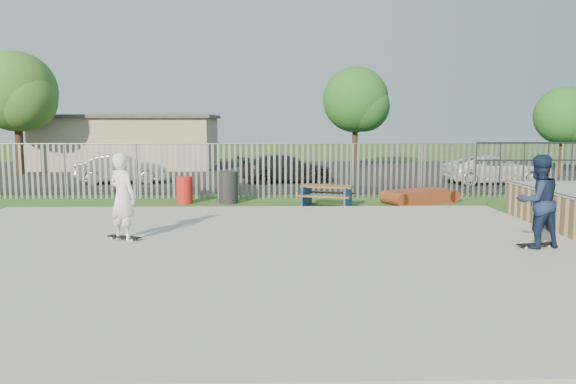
{
  "coord_description": "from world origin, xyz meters",
  "views": [
    {
      "loc": [
        0.85,
        -11.41,
        2.77
      ],
      "look_at": [
        1.14,
        2.0,
        1.1
      ],
      "focal_mm": 35.0,
      "sensor_mm": 36.0,
      "label": 1
    }
  ],
  "objects_px": {
    "car_silver": "(122,169)",
    "tree_mid": "(356,100)",
    "tree_left": "(16,92)",
    "skater_navy": "(538,201)",
    "car_white": "(493,170)",
    "tree_right": "(563,116)",
    "trash_bin_red": "(184,190)",
    "picnic_table": "(327,196)",
    "trash_bin_grey": "(228,187)",
    "car_dark": "(286,169)",
    "skater_white": "(123,196)",
    "funbox": "(420,196)"
  },
  "relations": [
    {
      "from": "car_silver",
      "to": "tree_mid",
      "type": "bearing_deg",
      "value": -61.77
    },
    {
      "from": "tree_left",
      "to": "skater_navy",
      "type": "xyz_separation_m",
      "value": [
        19.03,
        -18.52,
        -3.2
      ]
    },
    {
      "from": "car_white",
      "to": "tree_right",
      "type": "height_order",
      "value": "tree_right"
    },
    {
      "from": "tree_right",
      "to": "trash_bin_red",
      "type": "bearing_deg",
      "value": -151.08
    },
    {
      "from": "picnic_table",
      "to": "trash_bin_grey",
      "type": "xyz_separation_m",
      "value": [
        -3.32,
        0.9,
        0.19
      ]
    },
    {
      "from": "trash_bin_grey",
      "to": "car_dark",
      "type": "relative_size",
      "value": 0.25
    },
    {
      "from": "picnic_table",
      "to": "tree_right",
      "type": "distance_m",
      "value": 17.38
    },
    {
      "from": "car_silver",
      "to": "skater_navy",
      "type": "height_order",
      "value": "skater_navy"
    },
    {
      "from": "trash_bin_red",
      "to": "tree_mid",
      "type": "bearing_deg",
      "value": 62.18
    },
    {
      "from": "car_white",
      "to": "trash_bin_grey",
      "type": "bearing_deg",
      "value": 109.92
    },
    {
      "from": "skater_white",
      "to": "picnic_table",
      "type": "bearing_deg",
      "value": -97.22
    },
    {
      "from": "skater_navy",
      "to": "skater_white",
      "type": "distance_m",
      "value": 8.94
    },
    {
      "from": "funbox",
      "to": "car_white",
      "type": "bearing_deg",
      "value": 26.52
    },
    {
      "from": "tree_left",
      "to": "funbox",
      "type": "bearing_deg",
      "value": -30.44
    },
    {
      "from": "car_dark",
      "to": "skater_navy",
      "type": "bearing_deg",
      "value": -174.77
    },
    {
      "from": "trash_bin_grey",
      "to": "tree_right",
      "type": "height_order",
      "value": "tree_right"
    },
    {
      "from": "funbox",
      "to": "tree_right",
      "type": "distance_m",
      "value": 14.45
    },
    {
      "from": "funbox",
      "to": "trash_bin_red",
      "type": "relative_size",
      "value": 2.67
    },
    {
      "from": "funbox",
      "to": "tree_mid",
      "type": "bearing_deg",
      "value": 66.37
    },
    {
      "from": "tree_mid",
      "to": "skater_navy",
      "type": "relative_size",
      "value": 3.11
    },
    {
      "from": "car_dark",
      "to": "skater_navy",
      "type": "distance_m",
      "value": 15.07
    },
    {
      "from": "tree_mid",
      "to": "skater_navy",
      "type": "height_order",
      "value": "tree_mid"
    },
    {
      "from": "skater_white",
      "to": "skater_navy",
      "type": "bearing_deg",
      "value": -152.22
    },
    {
      "from": "picnic_table",
      "to": "tree_left",
      "type": "distance_m",
      "value": 19.64
    },
    {
      "from": "car_dark",
      "to": "skater_navy",
      "type": "height_order",
      "value": "skater_navy"
    },
    {
      "from": "car_dark",
      "to": "tree_right",
      "type": "distance_m",
      "value": 15.11
    },
    {
      "from": "car_silver",
      "to": "tree_mid",
      "type": "xyz_separation_m",
      "value": [
        11.78,
        8.78,
        3.43
      ]
    },
    {
      "from": "funbox",
      "to": "car_white",
      "type": "distance_m",
      "value": 7.66
    },
    {
      "from": "trash_bin_grey",
      "to": "tree_mid",
      "type": "distance_m",
      "value": 16.73
    },
    {
      "from": "tree_left",
      "to": "tree_right",
      "type": "distance_m",
      "value": 28.59
    },
    {
      "from": "tree_right",
      "to": "skater_navy",
      "type": "relative_size",
      "value": 2.35
    },
    {
      "from": "skater_navy",
      "to": "skater_white",
      "type": "relative_size",
      "value": 1.0
    },
    {
      "from": "skater_navy",
      "to": "tree_mid",
      "type": "bearing_deg",
      "value": -101.12
    },
    {
      "from": "funbox",
      "to": "tree_left",
      "type": "distance_m",
      "value": 21.88
    },
    {
      "from": "trash_bin_grey",
      "to": "tree_mid",
      "type": "height_order",
      "value": "tree_mid"
    },
    {
      "from": "trash_bin_red",
      "to": "tree_left",
      "type": "distance_m",
      "value": 15.57
    },
    {
      "from": "trash_bin_red",
      "to": "car_white",
      "type": "height_order",
      "value": "car_white"
    },
    {
      "from": "car_dark",
      "to": "tree_left",
      "type": "distance_m",
      "value": 15.13
    },
    {
      "from": "trash_bin_grey",
      "to": "car_white",
      "type": "distance_m",
      "value": 12.86
    },
    {
      "from": "funbox",
      "to": "tree_right",
      "type": "height_order",
      "value": "tree_right"
    },
    {
      "from": "funbox",
      "to": "skater_white",
      "type": "relative_size",
      "value": 1.26
    },
    {
      "from": "trash_bin_grey",
      "to": "tree_mid",
      "type": "xyz_separation_m",
      "value": [
        6.47,
        15.02,
        3.55
      ]
    },
    {
      "from": "picnic_table",
      "to": "car_dark",
      "type": "xyz_separation_m",
      "value": [
        -1.21,
        7.41,
        0.29
      ]
    },
    {
      "from": "trash_bin_red",
      "to": "trash_bin_grey",
      "type": "xyz_separation_m",
      "value": [
        1.49,
        0.07,
        0.09
      ]
    },
    {
      "from": "trash_bin_grey",
      "to": "skater_navy",
      "type": "height_order",
      "value": "skater_navy"
    },
    {
      "from": "car_dark",
      "to": "picnic_table",
      "type": "bearing_deg",
      "value": 175.15
    },
    {
      "from": "funbox",
      "to": "car_dark",
      "type": "xyz_separation_m",
      "value": [
        -4.5,
        6.58,
        0.43
      ]
    },
    {
      "from": "car_dark",
      "to": "car_silver",
      "type": "bearing_deg",
      "value": 77.99
    },
    {
      "from": "picnic_table",
      "to": "tree_left",
      "type": "height_order",
      "value": "tree_left"
    },
    {
      "from": "car_dark",
      "to": "car_white",
      "type": "height_order",
      "value": "car_dark"
    }
  ]
}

